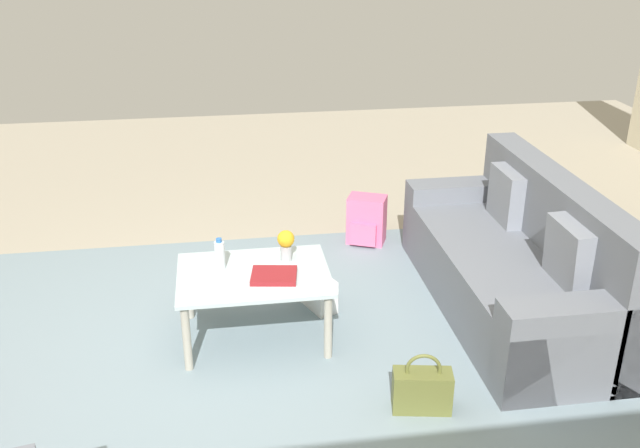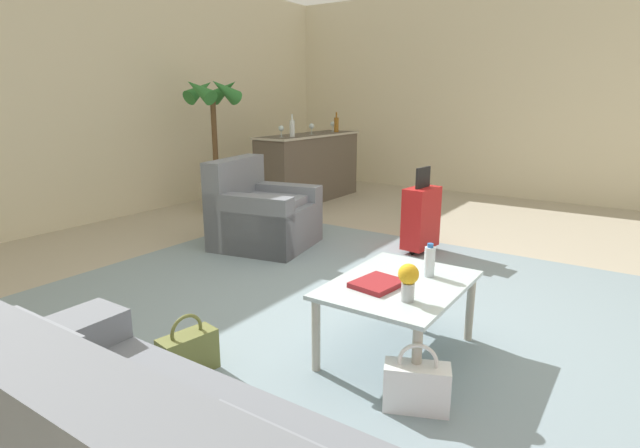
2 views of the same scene
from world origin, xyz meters
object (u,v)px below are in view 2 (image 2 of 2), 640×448
at_px(wine_bottle_amber, 336,124).
at_px(wine_glass_right_of_centre, 333,124).
at_px(wine_glass_left_of_centre, 312,127).
at_px(water_bottle, 430,261).
at_px(wine_glass_leftmost, 281,129).
at_px(bar_console, 309,166).
at_px(wine_bottle_clear, 292,128).
at_px(flower_vase, 408,279).
at_px(suitcase_red, 421,217).
at_px(coffee_table_book, 377,284).
at_px(potted_palm, 215,146).
at_px(handbag_olive, 188,353).
at_px(armchair, 260,217).
at_px(handbag_white, 417,386).
at_px(coffee_table, 399,293).

bearing_deg(wine_bottle_amber, wine_glass_right_of_centre, 54.52).
relative_size(wine_glass_left_of_centre, wine_bottle_amber, 0.51).
bearing_deg(water_bottle, wine_glass_leftmost, 50.42).
relative_size(bar_console, wine_bottle_clear, 6.40).
bearing_deg(water_bottle, flower_vase, -173.21).
bearing_deg(suitcase_red, wine_glass_leftmost, 70.63).
height_order(coffee_table_book, wine_glass_right_of_centre, wine_glass_right_of_centre).
distance_m(water_bottle, potted_palm, 4.31).
bearing_deg(flower_vase, wine_bottle_amber, 36.19).
bearing_deg(bar_console, handbag_olive, -152.81).
distance_m(wine_bottle_amber, handbag_olive, 5.45).
bearing_deg(flower_vase, wine_glass_right_of_centre, 36.65).
relative_size(armchair, suitcase_red, 1.24).
relative_size(coffee_table_book, wine_bottle_amber, 0.92).
xyz_separation_m(bar_console, wine_bottle_amber, (0.58, -0.11, 0.59)).
bearing_deg(potted_palm, handbag_white, -123.36).
height_order(coffee_table, wine_glass_right_of_centre, wine_glass_right_of_centre).
relative_size(bar_console, handbag_olive, 5.36).
bearing_deg(handbag_olive, potted_palm, 42.92).
relative_size(coffee_table, wine_glass_right_of_centre, 6.09).
height_order(bar_console, wine_glass_leftmost, wine_glass_leftmost).
relative_size(coffee_table_book, potted_palm, 0.15).
xyz_separation_m(wine_glass_leftmost, handbag_olive, (-3.69, -2.23, -0.96)).
height_order(wine_glass_left_of_centre, handbag_white, wine_glass_left_of_centre).
bearing_deg(handbag_olive, suitcase_red, -3.38).
xyz_separation_m(coffee_table, wine_bottle_clear, (2.95, 2.99, 0.70)).
relative_size(coffee_table_book, handbag_white, 0.77).
height_order(coffee_table_book, potted_palm, potted_palm).
bearing_deg(armchair, handbag_white, -124.85).
xyz_separation_m(wine_bottle_clear, suitcase_red, (-0.95, -2.29, -0.74)).
bearing_deg(wine_glass_left_of_centre, suitcase_red, -122.50).
bearing_deg(handbag_white, potted_palm, 56.64).
xyz_separation_m(water_bottle, wine_bottle_amber, (3.88, 3.09, 0.54)).
distance_m(armchair, wine_glass_left_of_centre, 2.51).
distance_m(armchair, handbag_olive, 2.50).
height_order(water_bottle, coffee_table_book, water_bottle).
height_order(bar_console, handbag_olive, bar_console).
distance_m(coffee_table, coffee_table_book, 0.16).
distance_m(water_bottle, bar_console, 4.60).
bearing_deg(wine_bottle_clear, armchair, -153.71).
relative_size(wine_glass_left_of_centre, suitcase_red, 0.18).
bearing_deg(wine_bottle_amber, wine_glass_leftmost, 175.19).
height_order(armchair, handbag_olive, armchair).
bearing_deg(handbag_olive, handbag_white, -71.31).
bearing_deg(wine_glass_left_of_centre, wine_glass_right_of_centre, 4.56).
xyz_separation_m(wine_glass_leftmost, suitcase_red, (-0.84, -2.40, -0.73)).
distance_m(wine_glass_left_of_centre, wine_glass_right_of_centre, 0.66).
distance_m(flower_vase, wine_glass_left_of_centre, 4.94).
distance_m(water_bottle, handbag_white, 0.80).
distance_m(armchair, wine_glass_leftmost, 1.97).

